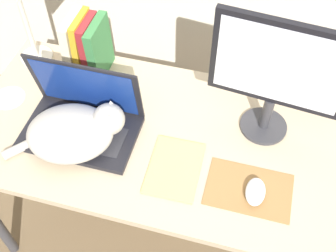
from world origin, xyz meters
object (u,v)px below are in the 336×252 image
at_px(desk_lamp, 24,6).
at_px(cd_disc, 9,98).
at_px(book_row, 87,46).
at_px(notepad, 175,168).
at_px(cat, 75,131).
at_px(computer_mouse, 255,192).
at_px(laptop, 82,119).
at_px(external_monitor, 278,74).

distance_m(desk_lamp, cd_disc, 0.35).
height_order(book_row, notepad, book_row).
bearing_deg(book_row, cd_disc, -136.45).
relative_size(cat, cd_disc, 3.19).
relative_size(computer_mouse, desk_lamp, 0.24).
bearing_deg(book_row, notepad, -39.96).
xyz_separation_m(book_row, cd_disc, (-0.24, -0.23, -0.12)).
relative_size(laptop, cd_disc, 3.29).
bearing_deg(computer_mouse, book_row, 150.70).
bearing_deg(laptop, notepad, -13.08).
distance_m(laptop, computer_mouse, 0.63).
xyz_separation_m(laptop, book_row, (-0.09, 0.29, 0.07)).
xyz_separation_m(computer_mouse, cd_disc, (-0.95, 0.17, -0.02)).
distance_m(book_row, cd_disc, 0.35).
xyz_separation_m(computer_mouse, desk_lamp, (-0.91, 0.37, 0.26)).
distance_m(desk_lamp, notepad, 0.78).
relative_size(laptop, cat, 1.03).
bearing_deg(book_row, computer_mouse, -29.30).
distance_m(laptop, notepad, 0.37).
bearing_deg(book_row, laptop, -72.98).
xyz_separation_m(cat, external_monitor, (0.61, 0.24, 0.20)).
height_order(external_monitor, notepad, external_monitor).
bearing_deg(cd_disc, laptop, -10.24).
distance_m(laptop, cd_disc, 0.34).
bearing_deg(cd_disc, computer_mouse, -10.12).
distance_m(external_monitor, cd_disc, 0.98).
bearing_deg(desk_lamp, cat, -48.10).
height_order(laptop, external_monitor, external_monitor).
bearing_deg(notepad, book_row, 140.04).
bearing_deg(notepad, cat, 177.50).
bearing_deg(notepad, computer_mouse, -5.95).
bearing_deg(laptop, cd_disc, 169.76).
xyz_separation_m(desk_lamp, cd_disc, (-0.04, -0.20, -0.28)).
relative_size(notepad, cd_disc, 1.99).
bearing_deg(external_monitor, cat, -158.65).
bearing_deg(book_row, desk_lamp, -171.78).
height_order(external_monitor, book_row, external_monitor).
bearing_deg(computer_mouse, cat, 176.00).
bearing_deg(cat, external_monitor, 21.35).
relative_size(external_monitor, notepad, 1.91).
xyz_separation_m(cat, desk_lamp, (-0.29, 0.33, 0.22)).
height_order(cat, external_monitor, external_monitor).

